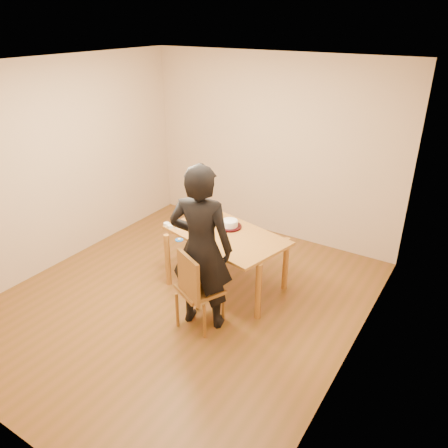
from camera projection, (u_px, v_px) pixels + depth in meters
The scene contains 16 objects.
room_shell at pixel (196, 187), 4.99m from camera, with size 4.00×4.50×2.70m.
dining_table at pixel (226, 235), 5.27m from camera, with size 1.43×0.85×0.04m, color brown.
dining_chair at pixel (200, 289), 4.73m from camera, with size 0.43×0.43×0.04m, color brown.
cake_plate at pixel (230, 227), 5.41m from camera, with size 0.30×0.30×0.02m, color red.
cake at pixel (230, 223), 5.40m from camera, with size 0.20×0.20×0.06m, color white.
frosting_dome at pixel (230, 220), 5.38m from camera, with size 0.20×0.20×0.03m, color white.
frosting_tub at pixel (195, 241), 5.01m from camera, with size 0.09×0.09×0.08m, color white.
frosting_lid at pixel (179, 240), 5.11m from camera, with size 0.10×0.10×0.01m, color #184AA1.
frosting_dollop at pixel (179, 239), 5.11m from camera, with size 0.04×0.04×0.02m, color white.
ramekin_green at pixel (170, 226), 5.41m from camera, with size 0.08×0.08×0.04m, color white.
ramekin_yellow at pixel (178, 226), 5.40m from camera, with size 0.08×0.08×0.04m, color white.
ramekin_multi at pixel (167, 224), 5.46m from camera, with size 0.08×0.08×0.04m, color white.
candy_box_pink at pixel (193, 209), 5.90m from camera, with size 0.13×0.06×0.02m, color #C82F5E.
candy_box_green at pixel (193, 208), 5.90m from camera, with size 0.12×0.06×0.02m, color green.
spatula at pixel (192, 242), 5.05m from camera, with size 0.14×0.01×0.01m, color black.
person at pixel (201, 249), 4.55m from camera, with size 0.68×0.45×1.86m, color black.
Camera 1 is at (2.78, -3.43, 3.14)m, focal length 35.00 mm.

